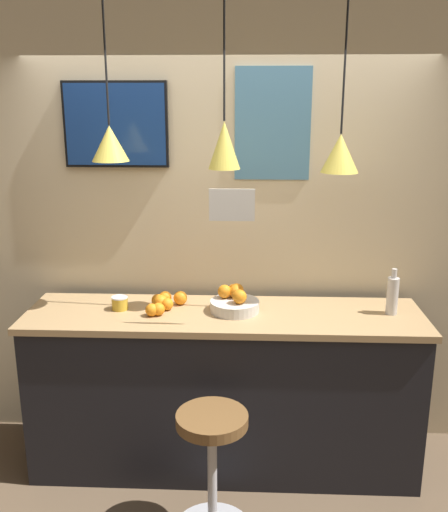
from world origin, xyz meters
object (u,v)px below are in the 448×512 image
Objects in this scene: mounted_tv at (116,125)px; juice_bottle at (392,295)px; bar_stool at (212,456)px; fruit_bowl at (235,301)px; spread_jar at (120,303)px.

juice_bottle is at bearing -11.40° from mounted_tv.
fruit_bowl is (0.10, 0.66, 0.61)m from bar_stool.
mounted_tv is at bearing 168.60° from juice_bottle.
juice_bottle reaches higher than spread_jar.
juice_bottle is 1.62m from spread_jar.
mounted_tv is at bearing 156.37° from fruit_bowl.
spread_jar is at bearing -178.99° from fruit_bowl.
bar_stool is at bearing -56.71° from mounted_tv.
juice_bottle is 2.82× the size of spread_jar.
fruit_bowl is 0.69m from spread_jar.
juice_bottle reaches higher than fruit_bowl.
mounted_tv is at bearing 98.34° from spread_jar.
fruit_bowl is at bearing -23.63° from mounted_tv.
mounted_tv is (-1.67, 0.34, 0.96)m from juice_bottle.
spread_jar reaches higher than bar_stool.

